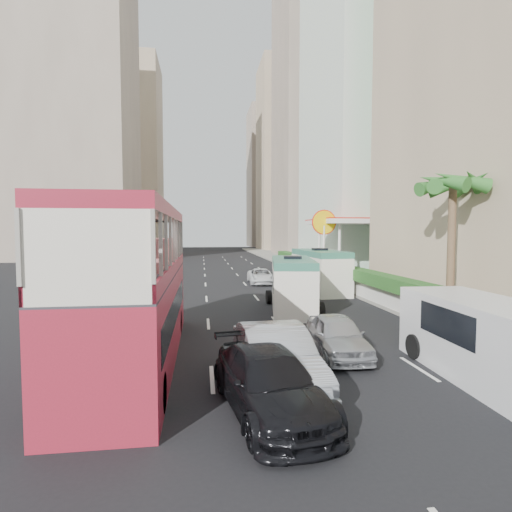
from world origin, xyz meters
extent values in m
plane|color=black|center=(0.00, 0.00, 0.00)|extent=(200.00, 200.00, 0.00)
cube|color=#A11F32|center=(-6.00, 0.00, 2.53)|extent=(2.50, 11.00, 5.06)
imported|color=#ACAFB3|center=(-1.87, -2.81, 0.00)|extent=(2.03, 5.08, 1.64)
imported|color=#ACAFB3|center=(0.77, -0.27, 0.00)|extent=(1.85, 4.12, 1.37)
imported|color=black|center=(-2.31, -4.28, 0.00)|extent=(2.76, 5.18, 1.43)
imported|color=silver|center=(0.97, 19.04, 0.00)|extent=(2.15, 4.43, 1.22)
cube|color=silver|center=(1.00, 7.70, 1.40)|extent=(3.12, 6.60, 2.81)
cube|color=silver|center=(4.45, 14.06, 1.48)|extent=(2.59, 6.78, 2.95)
cube|color=silver|center=(4.25, -2.87, 1.14)|extent=(2.49, 5.80, 2.29)
cube|color=silver|center=(3.82, 20.80, 0.93)|extent=(2.32, 4.80, 1.85)
cube|color=#99968C|center=(9.00, 25.00, 0.09)|extent=(6.00, 120.00, 0.18)
cube|color=silver|center=(6.20, 14.00, 0.68)|extent=(0.30, 44.00, 1.00)
cube|color=#2D6626|center=(6.20, 14.00, 1.53)|extent=(1.10, 44.00, 0.70)
cylinder|color=brown|center=(7.80, 4.00, 3.38)|extent=(0.36, 0.36, 6.40)
cube|color=silver|center=(10.00, 23.00, 2.75)|extent=(6.50, 8.00, 5.50)
cube|color=white|center=(18.00, 34.00, 29.00)|extent=(16.00, 18.00, 58.00)
cube|color=tan|center=(18.00, 58.00, 25.00)|extent=(16.00, 16.00, 50.00)
cube|color=tan|center=(17.00, 82.00, 22.00)|extent=(14.00, 14.00, 44.00)
cube|color=tan|center=(17.00, 104.00, 20.00)|extent=(14.00, 14.00, 40.00)
cube|color=tan|center=(-24.00, 55.00, 26.00)|extent=(18.00, 18.00, 52.00)
cube|color=tan|center=(-22.00, 90.00, 23.00)|extent=(16.00, 16.00, 46.00)
camera|label=1|loc=(-3.86, -13.38, 4.26)|focal=28.00mm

